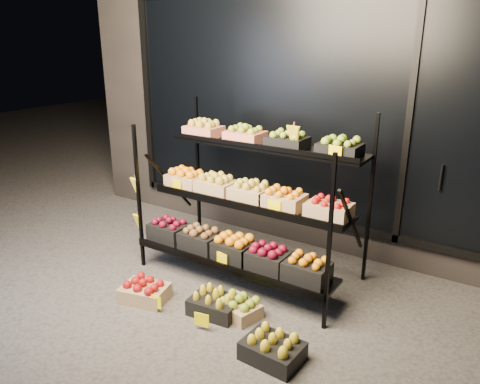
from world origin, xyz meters
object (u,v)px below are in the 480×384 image
Objects in this scene: display_rack at (246,202)px; floor_crate_midright at (239,307)px; floor_crate_left at (145,291)px; floor_crate_midleft at (215,303)px.

display_rack reaches higher than floor_crate_midright.
floor_crate_left reaches higher than floor_crate_midright.
display_rack is 4.82× the size of floor_crate_midleft.
floor_crate_midright is (0.20, 0.08, -0.01)m from floor_crate_midleft.
display_rack is 4.64× the size of floor_crate_left.
floor_crate_midleft is at bearing 1.46° from floor_crate_left.
display_rack is 1.02m from floor_crate_midleft.
display_rack is 1.02m from floor_crate_midright.
floor_crate_midleft is at bearing -141.81° from floor_crate_midright.
floor_crate_midright is (0.86, 0.26, -0.01)m from floor_crate_left.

